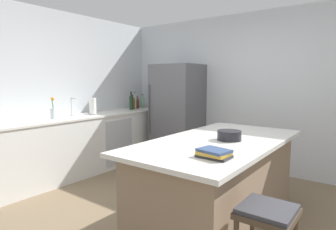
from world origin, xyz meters
TOP-DOWN VIEW (x-y plane):
  - ground_plane at (0.00, 0.00)m, footprint 7.20×7.20m
  - wall_rear at (0.00, 2.25)m, footprint 6.00×0.10m
  - wall_left at (-2.45, 0.00)m, footprint 0.10×6.00m
  - counter_run_left at (-2.08, 0.52)m, footprint 0.67×3.19m
  - kitchen_island at (0.47, 0.19)m, footprint 1.10×2.15m
  - refrigerator at (-1.21, 1.85)m, footprint 0.81×0.73m
  - bar_stool at (1.22, -0.56)m, footprint 0.36×0.36m
  - sink_faucet at (-2.13, 0.27)m, footprint 0.15×0.05m
  - flower_vase at (-2.07, -0.09)m, footprint 0.08×0.08m
  - paper_towel_roll at (-2.04, 0.60)m, footprint 0.14×0.14m
  - vinegar_bottle at (-1.99, 2.00)m, footprint 0.05×0.05m
  - gin_bottle at (-2.12, 1.91)m, footprint 0.08×0.08m
  - syrup_bottle at (-2.16, 1.81)m, footprint 0.06×0.06m
  - soda_bottle at (-2.16, 1.72)m, footprint 0.06×0.06m
  - whiskey_bottle at (-2.12, 1.63)m, footprint 0.08×0.08m
  - wine_bottle at (-2.06, 1.53)m, footprint 0.07×0.07m
  - cookbook_stack at (0.75, -0.44)m, footprint 0.27×0.22m
  - mixing_bowl at (0.57, 0.24)m, footprint 0.24×0.24m

SIDE VIEW (x-z plane):
  - ground_plane at x=0.00m, z-range 0.00..0.00m
  - kitchen_island at x=0.47m, z-range 0.01..0.91m
  - counter_run_left at x=-2.08m, z-range 0.00..0.94m
  - bar_stool at x=1.22m, z-range 0.21..0.89m
  - refrigerator at x=-1.21m, z-range 0.00..1.78m
  - cookbook_stack at x=0.75m, z-range 0.90..0.97m
  - mixing_bowl at x=0.57m, z-range 0.90..1.00m
  - syrup_bottle at x=-2.16m, z-range 0.91..1.16m
  - flower_vase at x=-2.07m, z-range 0.88..1.21m
  - gin_bottle at x=-2.12m, z-range 0.91..1.19m
  - whiskey_bottle at x=-2.12m, z-range 0.91..1.19m
  - vinegar_bottle at x=-1.99m, z-range 0.91..1.21m
  - soda_bottle at x=-2.16m, z-range 0.91..1.23m
  - paper_towel_roll at x=-2.04m, z-range 0.92..1.23m
  - wine_bottle at x=-2.06m, z-range 0.90..1.25m
  - sink_faucet at x=-2.13m, z-range 0.95..1.25m
  - wall_rear at x=0.00m, z-range 0.00..2.60m
  - wall_left at x=-2.45m, z-range 0.00..2.60m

